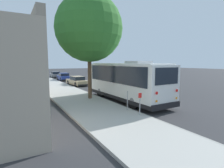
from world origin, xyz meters
TOP-DOWN VIEW (x-y plane):
  - ground_plane at (0.00, 0.00)m, footprint 160.00×160.00m
  - sidewalk_slab at (0.00, 3.53)m, footprint 80.00×3.73m
  - curb_strip at (0.00, 1.60)m, footprint 80.00×0.14m
  - shuttle_bus at (0.81, 0.08)m, footprint 8.71×2.86m
  - parked_sedan_tan at (12.51, 0.34)m, footprint 4.76×1.92m
  - parked_sedan_blue at (19.88, 0.31)m, footprint 4.24×1.79m
  - parked_sedan_gray at (26.35, 0.37)m, footprint 4.20×1.77m
  - street_tree at (2.74, 2.54)m, footprint 5.45×5.45m
  - sign_post_near at (-3.31, 1.94)m, footprint 0.06×0.22m
  - sign_post_far at (-2.07, 1.94)m, footprint 0.06×0.06m

SIDE VIEW (x-z plane):
  - ground_plane at x=0.00m, z-range 0.00..0.00m
  - sidewalk_slab at x=0.00m, z-range 0.00..0.15m
  - curb_strip at x=0.00m, z-range 0.00..0.15m
  - parked_sedan_tan at x=12.51m, z-range -0.05..1.21m
  - parked_sedan_gray at x=26.35m, z-range -0.05..1.25m
  - parked_sedan_blue at x=19.88m, z-range -0.05..1.27m
  - sign_post_far at x=-2.07m, z-range 0.15..1.38m
  - sign_post_near at x=-3.31m, z-range 0.17..1.47m
  - shuttle_bus at x=0.81m, z-range 0.12..3.38m
  - street_tree at x=2.74m, z-range 1.64..10.95m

